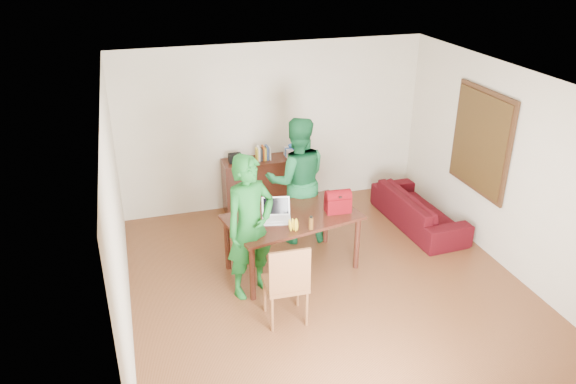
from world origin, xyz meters
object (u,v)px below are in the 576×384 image
object	(u,v)px
table	(292,223)
bottle	(311,223)
person_near	(250,227)
laptop	(277,218)
sofa	(419,209)
person_far	(297,180)
chair	(286,297)
red_bag	(338,203)

from	to	relation	value
table	bottle	size ratio (longest dim) A/B	10.33
person_near	laptop	bearing A→B (deg)	13.97
laptop	sofa	distance (m)	2.67
person_far	laptop	xyz separation A→B (m)	(-0.55, -0.86, -0.09)
chair	person_near	xyz separation A→B (m)	(-0.25, 0.68, 0.63)
table	red_bag	bearing A→B (deg)	-15.90
person_near	laptop	world-z (taller)	person_near
person_far	bottle	world-z (taller)	person_far
table	red_bag	distance (m)	0.66
table	person_near	distance (m)	0.79
laptop	red_bag	size ratio (longest dim) A/B	1.23
chair	red_bag	world-z (taller)	chair
table	person_near	xyz separation A→B (m)	(-0.66, -0.37, 0.23)
person_far	bottle	bearing A→B (deg)	88.54
table	person_near	size ratio (longest dim) A/B	1.00
table	person_far	distance (m)	0.88
table	person_near	bearing A→B (deg)	-161.77
laptop	bottle	world-z (taller)	laptop
chair	person_far	bearing A→B (deg)	70.67
person_far	red_bag	xyz separation A→B (m)	(0.31, -0.84, -0.02)
bottle	red_bag	size ratio (longest dim) A/B	0.54
chair	sofa	bearing A→B (deg)	34.17
bottle	sofa	distance (m)	2.47
red_bag	bottle	bearing A→B (deg)	-140.20
chair	person_near	size ratio (longest dim) A/B	0.56
person_near	laptop	xyz separation A→B (m)	(0.42, 0.30, -0.08)
red_bag	sofa	bearing A→B (deg)	26.63
person_far	laptop	world-z (taller)	person_far
person_near	laptop	distance (m)	0.52
chair	bottle	bearing A→B (deg)	52.69
person_far	bottle	size ratio (longest dim) A/B	10.42
red_bag	sofa	world-z (taller)	red_bag
sofa	person_near	bearing A→B (deg)	106.31
chair	red_bag	bearing A→B (deg)	46.28
person_near	chair	bearing A→B (deg)	-91.04
sofa	chair	bearing A→B (deg)	119.49
laptop	bottle	xyz separation A→B (m)	(0.36, -0.33, 0.04)
person_far	red_bag	size ratio (longest dim) A/B	5.67
red_bag	sofa	size ratio (longest dim) A/B	0.18
chair	person_far	distance (m)	2.07
table	person_far	size ratio (longest dim) A/B	0.99
laptop	person_far	bearing A→B (deg)	69.42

